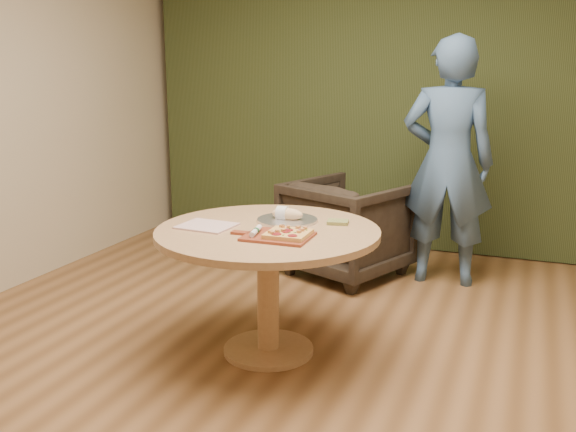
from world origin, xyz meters
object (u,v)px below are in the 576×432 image
(flatbread_pizza, at_px, (288,234))
(person_standing, at_px, (448,163))
(pizza_paddle, at_px, (276,236))
(serving_tray, at_px, (287,220))
(cutlery_roll, at_px, (256,231))
(bread_roll, at_px, (286,214))
(pedestal_table, at_px, (268,253))
(armchair, at_px, (348,223))

(flatbread_pizza, relative_size, person_standing, 0.12)
(person_standing, bearing_deg, pizza_paddle, 65.14)
(serving_tray, bearing_deg, cutlery_roll, -95.39)
(pizza_paddle, height_order, bread_roll, bread_roll)
(cutlery_roll, bearing_deg, serving_tray, 74.69)
(pizza_paddle, xyz_separation_m, flatbread_pizza, (0.06, 0.01, 0.02))
(pedestal_table, bearing_deg, bread_roll, 81.57)
(serving_tray, bearing_deg, person_standing, 63.59)
(flatbread_pizza, relative_size, cutlery_roll, 1.13)
(pizza_paddle, height_order, armchair, armchair)
(flatbread_pizza, bearing_deg, serving_tray, 111.98)
(pizza_paddle, xyz_separation_m, person_standing, (0.64, 1.82, 0.17))
(flatbread_pizza, xyz_separation_m, person_standing, (0.58, 1.81, 0.16))
(person_standing, bearing_deg, serving_tray, 58.27)
(flatbread_pizza, relative_size, armchair, 0.27)
(bread_roll, relative_size, person_standing, 0.10)
(pedestal_table, distance_m, flatbread_pizza, 0.29)
(bread_roll, bearing_deg, person_standing, 63.31)
(pedestal_table, xyz_separation_m, bread_roll, (0.03, 0.20, 0.18))
(pedestal_table, bearing_deg, person_standing, 65.33)
(pizza_paddle, xyz_separation_m, cutlery_roll, (-0.11, -0.01, 0.02))
(pizza_paddle, distance_m, bread_roll, 0.37)
(pedestal_table, height_order, serving_tray, serving_tray)
(pizza_paddle, bearing_deg, person_standing, 69.14)
(pizza_paddle, xyz_separation_m, bread_roll, (-0.09, 0.36, 0.04))
(flatbread_pizza, distance_m, armchair, 1.75)
(cutlery_roll, distance_m, serving_tray, 0.38)
(cutlery_roll, xyz_separation_m, person_standing, (0.76, 1.83, 0.15))
(armchair, relative_size, person_standing, 0.45)
(flatbread_pizza, distance_m, bread_roll, 0.39)
(cutlery_roll, height_order, bread_roll, bread_roll)
(serving_tray, bearing_deg, armchair, 90.51)
(pedestal_table, height_order, bread_roll, bread_roll)
(cutlery_roll, height_order, armchair, armchair)
(pizza_paddle, relative_size, serving_tray, 1.26)
(serving_tray, bearing_deg, pedestal_table, -100.85)
(flatbread_pizza, xyz_separation_m, armchair, (-0.15, 1.70, -0.35))
(serving_tray, height_order, bread_roll, bread_roll)
(pedestal_table, relative_size, armchair, 1.50)
(flatbread_pizza, bearing_deg, cutlery_roll, -173.43)
(pizza_paddle, height_order, serving_tray, serving_tray)
(pizza_paddle, height_order, person_standing, person_standing)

